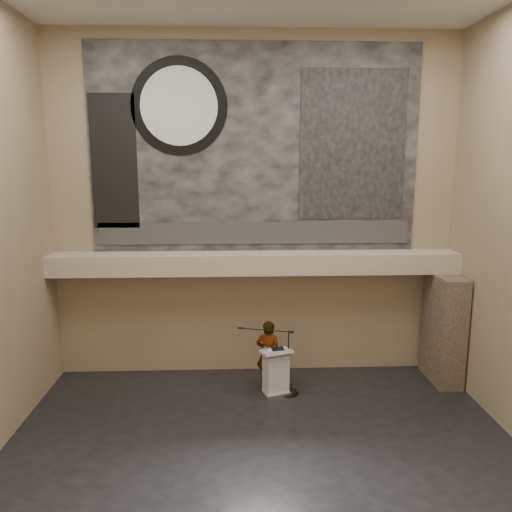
{
  "coord_description": "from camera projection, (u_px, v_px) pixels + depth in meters",
  "views": [
    {
      "loc": [
        -0.48,
        -8.43,
        5.42
      ],
      "look_at": [
        0.0,
        3.2,
        3.2
      ],
      "focal_mm": 35.0,
      "sensor_mm": 36.0,
      "label": 1
    }
  ],
  "objects": [
    {
      "name": "binder",
      "position": [
        278.0,
        349.0,
        11.59
      ],
      "size": [
        0.3,
        0.25,
        0.04
      ],
      "primitive_type": "cube",
      "rotation": [
        0.0,
        0.0,
        0.09
      ],
      "color": "black",
      "rests_on": "lectern"
    },
    {
      "name": "sprinkler_left",
      "position": [
        190.0,
        275.0,
        12.22
      ],
      "size": [
        0.04,
        0.04,
        0.06
      ],
      "primitive_type": "cylinder",
      "color": "#B2893D",
      "rests_on": "soffit"
    },
    {
      "name": "banner_brick_print",
      "position": [
        114.0,
        162.0,
        12.01
      ],
      "size": [
        1.1,
        0.02,
        3.2
      ],
      "primitive_type": "cube",
      "color": "black",
      "rests_on": "banner"
    },
    {
      "name": "papers",
      "position": [
        273.0,
        351.0,
        11.53
      ],
      "size": [
        0.28,
        0.34,
        0.0
      ],
      "primitive_type": "cube",
      "rotation": [
        0.0,
        0.0,
        -0.24
      ],
      "color": "silver",
      "rests_on": "lectern"
    },
    {
      "name": "soffit",
      "position": [
        255.0,
        263.0,
        12.29
      ],
      "size": [
        10.0,
        0.8,
        0.5
      ],
      "primitive_type": "cube",
      "color": "tan",
      "rests_on": "wall_back"
    },
    {
      "name": "banner",
      "position": [
        255.0,
        149.0,
        12.14
      ],
      "size": [
        8.0,
        0.05,
        5.0
      ],
      "primitive_type": "cube",
      "color": "black",
      "rests_on": "wall_back"
    },
    {
      "name": "banner_clock_rim",
      "position": [
        179.0,
        106.0,
        11.84
      ],
      "size": [
        2.3,
        0.02,
        2.3
      ],
      "primitive_type": "cylinder",
      "rotation": [
        1.57,
        0.0,
        0.0
      ],
      "color": "black",
      "rests_on": "banner"
    },
    {
      "name": "banner_clock_face",
      "position": [
        179.0,
        106.0,
        11.82
      ],
      "size": [
        1.84,
        0.02,
        1.84
      ],
      "primitive_type": "cylinder",
      "rotation": [
        1.57,
        0.0,
        0.0
      ],
      "color": "silver",
      "rests_on": "banner"
    },
    {
      "name": "wall_front",
      "position": [
        289.0,
        290.0,
        4.58
      ],
      "size": [
        10.0,
        0.02,
        8.5
      ],
      "primitive_type": "cube",
      "color": "#8F735B",
      "rests_on": "floor"
    },
    {
      "name": "speaker_person",
      "position": [
        268.0,
        354.0,
        12.01
      ],
      "size": [
        0.71,
        0.57,
        1.68
      ],
      "primitive_type": "imported",
      "rotation": [
        0.0,
        0.0,
        2.82
      ],
      "color": "silver",
      "rests_on": "floor"
    },
    {
      "name": "banner_text_strip",
      "position": [
        255.0,
        233.0,
        12.48
      ],
      "size": [
        7.76,
        0.02,
        0.55
      ],
      "primitive_type": "cube",
      "color": "#2B2B2B",
      "rests_on": "banner"
    },
    {
      "name": "lectern",
      "position": [
        276.0,
        372.0,
        11.69
      ],
      "size": [
        0.81,
        0.69,
        1.13
      ],
      "rotation": [
        0.0,
        0.0,
        0.34
      ],
      "color": "silver",
      "rests_on": "floor"
    },
    {
      "name": "sprinkler_right",
      "position": [
        332.0,
        274.0,
        12.37
      ],
      "size": [
        0.04,
        0.04,
        0.06
      ],
      "primitive_type": "cylinder",
      "color": "#B2893D",
      "rests_on": "soffit"
    },
    {
      "name": "floor",
      "position": [
        263.0,
        456.0,
        9.31
      ],
      "size": [
        10.0,
        10.0,
        0.0
      ],
      "primitive_type": "plane",
      "color": "black",
      "rests_on": "ground"
    },
    {
      "name": "mic_stand",
      "position": [
        286.0,
        383.0,
        11.82
      ],
      "size": [
        1.44,
        0.6,
        1.56
      ],
      "rotation": [
        0.0,
        0.0,
        -0.28
      ],
      "color": "black",
      "rests_on": "floor"
    },
    {
      "name": "wall_back",
      "position": [
        255.0,
        209.0,
        12.44
      ],
      "size": [
        10.0,
        0.02,
        8.5
      ],
      "primitive_type": "cube",
      "color": "#8F735B",
      "rests_on": "floor"
    },
    {
      "name": "banner_building_print",
      "position": [
        353.0,
        145.0,
        12.18
      ],
      "size": [
        2.6,
        0.02,
        3.6
      ],
      "primitive_type": "cube",
      "color": "black",
      "rests_on": "banner"
    },
    {
      "name": "stone_pier",
      "position": [
        444.0,
        328.0,
        12.33
      ],
      "size": [
        0.6,
        1.4,
        2.7
      ],
      "primitive_type": "cube",
      "color": "#44362A",
      "rests_on": "floor"
    }
  ]
}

